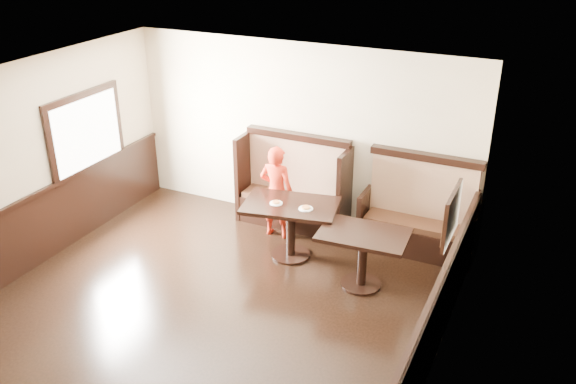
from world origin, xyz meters
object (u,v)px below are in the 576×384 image
Objects in this scene: table_neighbor at (363,246)px; child at (277,192)px; booth_main at (294,192)px; booth_neighbor at (418,220)px; table_main at (291,216)px.

child reaches higher than table_neighbor.
booth_main is at bearing 137.95° from table_neighbor.
booth_neighbor is 2.09m from child.
booth_main reaches higher than table_neighbor.
booth_neighbor is at bearing 67.79° from table_neighbor.
booth_main is at bearing -100.84° from child.
table_main is (0.37, -0.94, 0.10)m from booth_main.
booth_main is at bearing 179.95° from booth_neighbor.
booth_neighbor is 1.15× the size of child.
child is at bearing -98.79° from booth_main.
child reaches higher than table_main.
child is (-0.45, 0.47, 0.09)m from table_main.
booth_main reaches higher than child.
child is (-0.07, -0.47, 0.19)m from booth_main.
booth_main reaches higher than table_main.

